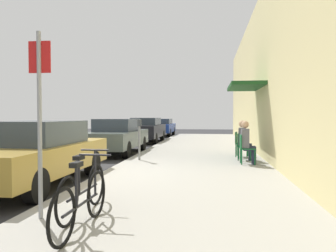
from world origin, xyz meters
TOP-DOWN VIEW (x-y plane):
  - ground_plane at (0.00, 0.00)m, footprint 60.00×60.00m
  - sidewalk_slab at (2.25, 2.00)m, footprint 4.50×32.00m
  - building_facade at (4.65, 2.01)m, footprint 1.40×32.00m
  - parked_car_0 at (-1.10, -1.06)m, footprint 1.80×4.40m
  - parked_car_1 at (-1.10, 5.07)m, footprint 1.80×4.40m
  - parked_car_2 at (-1.10, 11.00)m, footprint 1.80×4.40m
  - parked_car_3 at (-1.10, 17.05)m, footprint 1.80×4.40m
  - parking_meter at (0.45, 2.46)m, footprint 0.12×0.10m
  - street_sign at (0.40, -3.54)m, footprint 0.32×0.06m
  - bicycle_0 at (1.16, -3.91)m, footprint 0.46×1.71m
  - bicycle_1 at (0.93, -3.30)m, footprint 0.46×1.71m
  - cafe_chair_0 at (3.77, 2.02)m, footprint 0.44×0.44m
  - seated_patron_0 at (3.83, 2.02)m, footprint 0.43×0.36m
  - cafe_chair_1 at (3.77, 2.92)m, footprint 0.49×0.49m
  - seated_patron_1 at (3.83, 2.91)m, footprint 0.46×0.40m
  - cafe_chair_2 at (3.77, 3.79)m, footprint 0.51×0.51m

SIDE VIEW (x-z plane):
  - ground_plane at x=0.00m, z-range 0.00..0.00m
  - sidewalk_slab at x=2.25m, z-range 0.00..0.12m
  - bicycle_0 at x=1.16m, z-range 0.03..0.93m
  - bicycle_1 at x=0.93m, z-range 0.03..0.93m
  - cafe_chair_0 at x=3.77m, z-range 0.19..1.06m
  - cafe_chair_1 at x=3.77m, z-range 0.19..1.06m
  - cafe_chair_2 at x=3.77m, z-range 0.19..1.06m
  - parked_car_3 at x=-1.10m, z-range 0.04..1.38m
  - parked_car_0 at x=-1.10m, z-range 0.02..1.46m
  - parked_car_1 at x=-1.10m, z-range 0.02..1.46m
  - parked_car_2 at x=-1.10m, z-range 0.03..1.48m
  - seated_patron_0 at x=3.83m, z-range 0.17..1.46m
  - seated_patron_1 at x=3.83m, z-range 0.17..1.46m
  - parking_meter at x=0.45m, z-range 0.23..1.55m
  - street_sign at x=0.40m, z-range 0.34..2.94m
  - building_facade at x=4.65m, z-range 0.00..5.95m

